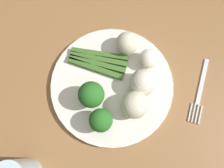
% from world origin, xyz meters
% --- Properties ---
extents(ground_plane, '(6.00, 6.00, 0.02)m').
position_xyz_m(ground_plane, '(0.00, 0.00, -0.01)').
color(ground_plane, '#B7A88E').
extents(dining_table, '(1.20, 1.04, 0.76)m').
position_xyz_m(dining_table, '(0.00, 0.00, 0.66)').
color(dining_table, olive).
rests_on(dining_table, ground_plane).
extents(plate, '(0.29, 0.29, 0.01)m').
position_xyz_m(plate, '(0.07, 0.06, 0.77)').
color(plate, silver).
rests_on(plate, dining_table).
extents(asparagus_bundle, '(0.14, 0.07, 0.01)m').
position_xyz_m(asparagus_bundle, '(0.12, 0.02, 0.78)').
color(asparagus_bundle, '#3D6626').
rests_on(asparagus_bundle, plate).
extents(broccoli_back, '(0.05, 0.05, 0.06)m').
position_xyz_m(broccoli_back, '(0.06, 0.15, 0.81)').
color(broccoli_back, '#568E33').
rests_on(broccoli_back, plate).
extents(broccoli_right, '(0.06, 0.06, 0.07)m').
position_xyz_m(broccoli_right, '(0.10, 0.11, 0.82)').
color(broccoli_right, '#568E33').
rests_on(broccoli_right, plate).
extents(cauliflower_front_left, '(0.06, 0.06, 0.06)m').
position_xyz_m(cauliflower_front_left, '(0.00, 0.04, 0.81)').
color(cauliflower_front_left, silver).
rests_on(cauliflower_front_left, plate).
extents(cauliflower_mid, '(0.06, 0.06, 0.06)m').
position_xyz_m(cauliflower_mid, '(-0.00, 0.09, 0.81)').
color(cauliflower_mid, beige).
rests_on(cauliflower_mid, plate).
extents(cauliflower_outer_edge, '(0.06, 0.06, 0.06)m').
position_xyz_m(cauliflower_outer_edge, '(0.07, -0.04, 0.80)').
color(cauliflower_outer_edge, beige).
rests_on(cauliflower_outer_edge, plate).
extents(cauliflower_back_right, '(0.05, 0.05, 0.05)m').
position_xyz_m(cauliflower_back_right, '(0.01, -0.03, 0.80)').
color(cauliflower_back_right, white).
rests_on(cauliflower_back_right, plate).
extents(fork, '(0.03, 0.17, 0.00)m').
position_xyz_m(fork, '(-0.14, -0.01, 0.76)').
color(fork, silver).
rests_on(fork, dining_table).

